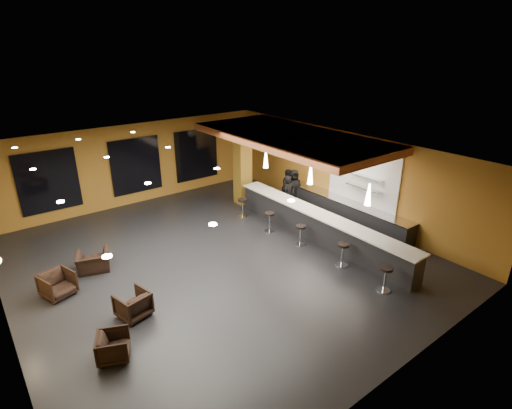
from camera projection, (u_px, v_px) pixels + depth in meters
floor at (217, 261)px, 13.23m from camera, size 12.00×13.00×0.10m
ceiling at (213, 155)px, 11.87m from camera, size 12.00×13.00×0.10m
wall_back at (135, 164)px, 17.35m from camera, size 12.00×0.10×3.50m
wall_front at (396, 315)px, 7.74m from camera, size 12.00×0.10×3.50m
wall_right at (344, 175)px, 15.97m from camera, size 0.10×13.00×3.50m
wood_soffit at (290, 137)px, 14.93m from camera, size 3.60×8.00×0.28m
window_left at (48, 182)px, 15.31m from camera, size 2.20×0.06×2.40m
window_center at (136, 166)px, 17.29m from camera, size 2.20×0.06×2.40m
window_right at (197, 155)px, 18.99m from camera, size 2.20×0.06×2.40m
tile_backsplash at (363, 175)px, 15.09m from camera, size 0.06×3.20×2.40m
bar_counter at (318, 227)px, 14.35m from camera, size 0.60×8.00×1.00m
bar_top at (319, 214)px, 14.15m from camera, size 0.78×8.10×0.05m
prep_counter at (344, 211)px, 15.87m from camera, size 0.70×6.00×0.86m
prep_top at (345, 200)px, 15.70m from camera, size 0.72×6.00×0.03m
wall_shelf_lower at (364, 187)px, 15.01m from camera, size 0.30×1.50×0.03m
wall_shelf_upper at (365, 176)px, 14.84m from camera, size 0.30×1.50×0.03m
column at (242, 165)px, 17.25m from camera, size 0.60×0.60×3.50m
pendant_0 at (369, 195)px, 12.18m from camera, size 0.20×0.20×0.70m
pendant_1 at (310, 175)px, 14.02m from camera, size 0.20×0.20×0.70m
pendant_2 at (266, 159)px, 15.85m from camera, size 0.20×0.20×0.70m
staff_a at (289, 195)px, 16.39m from camera, size 0.65×0.47×1.66m
staff_b at (289, 187)px, 17.32m from camera, size 0.81×0.64×1.63m
staff_c at (294, 188)px, 17.36m from camera, size 0.92×0.77×1.59m
armchair_a at (113, 346)px, 8.97m from camera, size 0.92×0.91×0.64m
armchair_b at (133, 304)px, 10.35m from camera, size 0.92×0.93×0.71m
armchair_c at (58, 284)px, 11.19m from camera, size 1.00×1.01×0.74m
armchair_d at (93, 261)px, 12.45m from camera, size 1.18×1.10×0.63m
bar_stool_0 at (386, 276)px, 11.35m from camera, size 0.39×0.39×0.78m
bar_stool_1 at (343, 252)px, 12.66m from camera, size 0.40×0.40×0.78m
bar_stool_2 at (301, 232)px, 14.00m from camera, size 0.38×0.38×0.74m
bar_stool_3 at (270, 219)px, 14.97m from camera, size 0.39×0.39×0.77m
bar_stool_4 at (243, 205)px, 16.25m from camera, size 0.39×0.39×0.78m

